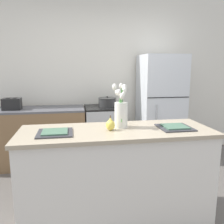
% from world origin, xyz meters
% --- Properties ---
extents(ground_plane, '(10.00, 10.00, 0.00)m').
position_xyz_m(ground_plane, '(0.00, 0.00, 0.00)').
color(ground_plane, '#59544F').
extents(back_wall, '(5.20, 0.08, 2.70)m').
position_xyz_m(back_wall, '(0.00, 2.00, 1.35)').
color(back_wall, silver).
rests_on(back_wall, ground_plane).
extents(kitchen_island, '(1.80, 0.66, 0.94)m').
position_xyz_m(kitchen_island, '(0.00, 0.00, 0.47)').
color(kitchen_island, silver).
rests_on(kitchen_island, ground_plane).
extents(back_counter, '(1.68, 0.60, 0.89)m').
position_xyz_m(back_counter, '(-1.06, 1.60, 0.45)').
color(back_counter, brown).
rests_on(back_counter, ground_plane).
extents(stove_range, '(0.60, 0.61, 0.89)m').
position_xyz_m(stove_range, '(0.10, 1.60, 0.45)').
color(stove_range, '#B2B5B7').
rests_on(stove_range, ground_plane).
extents(refrigerator, '(0.68, 0.67, 1.71)m').
position_xyz_m(refrigerator, '(1.05, 1.60, 0.86)').
color(refrigerator, silver).
rests_on(refrigerator, ground_plane).
extents(flower_vase, '(0.14, 0.18, 0.42)m').
position_xyz_m(flower_vase, '(0.05, 0.07, 1.10)').
color(flower_vase, silver).
rests_on(flower_vase, kitchen_island).
extents(pear_figurine, '(0.08, 0.08, 0.14)m').
position_xyz_m(pear_figurine, '(-0.06, -0.02, 0.99)').
color(pear_figurine, '#E5CC4C').
rests_on(pear_figurine, kitchen_island).
extents(plate_setting_left, '(0.30, 0.30, 0.02)m').
position_xyz_m(plate_setting_left, '(-0.56, -0.04, 0.95)').
color(plate_setting_left, '#333338').
rests_on(plate_setting_left, kitchen_island).
extents(plate_setting_right, '(0.30, 0.30, 0.02)m').
position_xyz_m(plate_setting_right, '(0.56, -0.04, 0.95)').
color(plate_setting_right, '#333338').
rests_on(plate_setting_right, kitchen_island).
extents(toaster, '(0.28, 0.18, 0.17)m').
position_xyz_m(toaster, '(-1.28, 1.57, 0.98)').
color(toaster, black).
rests_on(toaster, back_counter).
extents(cooking_pot, '(0.29, 0.29, 0.17)m').
position_xyz_m(cooking_pot, '(0.16, 1.61, 0.96)').
color(cooking_pot, '#2D2D2D').
rests_on(cooking_pot, stove_range).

